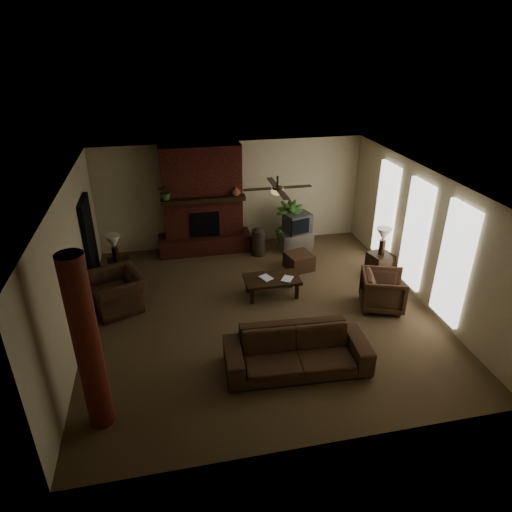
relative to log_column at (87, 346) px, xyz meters
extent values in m
plane|color=brown|center=(2.95, 2.40, -1.40)|extent=(7.00, 7.00, 0.00)
plane|color=silver|center=(2.95, 2.40, 1.40)|extent=(7.00, 7.00, 0.00)
plane|color=tan|center=(2.95, 5.90, 0.00)|extent=(7.00, 0.00, 7.00)
plane|color=tan|center=(2.95, -1.10, 0.00)|extent=(7.00, 0.00, 7.00)
plane|color=tan|center=(-0.55, 2.40, 0.00)|extent=(0.00, 7.00, 7.00)
plane|color=tan|center=(6.45, 2.40, 0.00)|extent=(0.00, 7.00, 7.00)
cube|color=#562117|center=(2.15, 5.65, 0.00)|extent=(2.00, 0.50, 2.80)
cube|color=#562117|center=(2.15, 5.55, -1.17)|extent=(2.40, 0.70, 0.45)
cube|color=black|center=(2.15, 5.39, -0.58)|extent=(0.75, 0.04, 0.65)
cube|color=black|center=(2.15, 5.37, 0.10)|extent=(2.10, 0.28, 0.12)
cube|color=white|center=(6.40, 4.00, -0.05)|extent=(0.08, 0.85, 2.35)
cube|color=white|center=(6.40, 2.60, -0.05)|extent=(0.08, 0.85, 2.35)
cube|color=white|center=(6.40, 1.20, -0.05)|extent=(0.08, 0.85, 2.35)
cylinder|color=maroon|center=(0.00, 0.00, 0.00)|extent=(0.36, 0.36, 2.80)
cube|color=black|center=(-0.49, 4.20, -0.35)|extent=(0.10, 1.00, 2.10)
cylinder|color=black|center=(3.35, 2.70, 1.28)|extent=(0.04, 0.04, 0.24)
cylinder|color=black|center=(3.35, 2.70, 1.16)|extent=(0.20, 0.20, 0.06)
ellipsoid|color=#F2BF72|center=(3.35, 2.70, 1.10)|extent=(0.26, 0.26, 0.14)
cube|color=black|center=(3.75, 2.70, 1.17)|extent=(0.55, 0.12, 0.01)
cube|color=black|center=(2.95, 2.70, 1.17)|extent=(0.55, 0.12, 0.01)
cube|color=black|center=(3.35, 3.10, 1.17)|extent=(0.12, 0.55, 0.01)
cube|color=black|center=(3.35, 2.30, 1.17)|extent=(0.12, 0.55, 0.01)
imported|color=#402B1B|center=(3.19, 0.55, -0.92)|extent=(2.51, 0.86, 0.96)
imported|color=#402B1B|center=(0.05, 3.21, -0.90)|extent=(1.13, 1.35, 1.01)
imported|color=#402B1B|center=(5.50, 2.03, -0.96)|extent=(1.04, 1.07, 0.88)
cube|color=black|center=(3.35, 2.99, -1.00)|extent=(1.20, 0.70, 0.06)
cube|color=black|center=(2.85, 2.74, -1.21)|extent=(0.07, 0.07, 0.37)
cube|color=black|center=(3.85, 2.74, -1.21)|extent=(0.07, 0.07, 0.37)
cube|color=black|center=(2.85, 3.24, -1.21)|extent=(0.07, 0.07, 0.37)
cube|color=black|center=(3.85, 3.24, -1.21)|extent=(0.07, 0.07, 0.37)
cube|color=#402B1B|center=(4.30, 4.07, -1.20)|extent=(0.72, 0.72, 0.40)
cube|color=#B7B8BA|center=(4.52, 5.14, -1.15)|extent=(0.90, 0.58, 0.50)
cube|color=#363639|center=(4.55, 5.14, -0.64)|extent=(0.76, 0.66, 0.52)
cube|color=black|center=(4.55, 4.88, -0.64)|extent=(0.51, 0.17, 0.40)
cylinder|color=#31261B|center=(3.48, 5.03, -1.05)|extent=(0.34, 0.34, 0.70)
sphere|color=#31261B|center=(3.48, 5.03, -0.80)|extent=(0.34, 0.34, 0.34)
imported|color=#355C25|center=(4.37, 5.28, -1.04)|extent=(1.05, 1.44, 0.72)
cube|color=black|center=(0.04, 4.28, -1.12)|extent=(0.57, 0.57, 0.55)
cylinder|color=black|center=(0.00, 4.27, -0.67)|extent=(0.15, 0.15, 0.35)
cone|color=beige|center=(0.00, 4.27, -0.35)|extent=(0.39, 0.39, 0.30)
cube|color=black|center=(6.09, 3.37, -1.12)|extent=(0.60, 0.60, 0.55)
cylinder|color=black|center=(6.10, 3.38, -0.67)|extent=(0.15, 0.15, 0.35)
cone|color=beige|center=(6.10, 3.38, -0.35)|extent=(0.39, 0.39, 0.30)
imported|color=#355C25|center=(1.25, 5.38, 0.32)|extent=(0.47, 0.50, 0.33)
imported|color=brown|center=(2.98, 5.36, 0.27)|extent=(0.27, 0.27, 0.22)
imported|color=#999999|center=(3.12, 2.95, -0.83)|extent=(0.21, 0.11, 0.29)
imported|color=#999999|center=(3.57, 2.92, -0.82)|extent=(0.19, 0.13, 0.29)
camera|label=1|loc=(1.24, -5.31, 3.85)|focal=31.51mm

